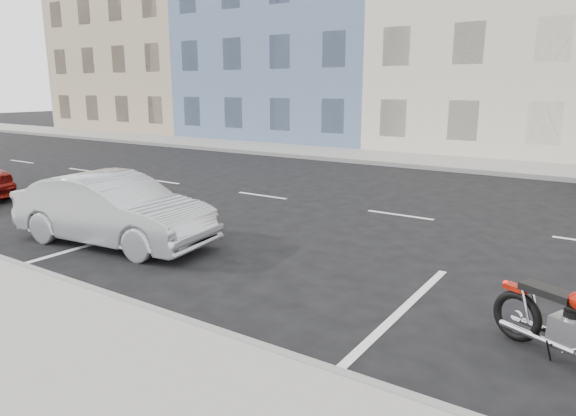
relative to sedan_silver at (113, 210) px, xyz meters
name	(u,v)px	position (x,y,z in m)	size (l,w,h in m)	color
ground	(490,228)	(5.67, 5.12, -0.66)	(120.00, 120.00, 0.00)	black
sidewalk_far	(411,160)	(0.67, 13.82, -0.59)	(80.00, 3.40, 0.15)	gray
curb_near	(44,276)	(0.67, -1.88, -0.58)	(80.00, 0.12, 0.16)	gray
curb_far	(394,165)	(0.67, 12.12, -0.58)	(80.00, 0.12, 0.16)	gray
bldg_far_west	(172,43)	(-20.33, 21.42, 5.34)	(12.00, 12.00, 12.00)	tan
bldg_blue	(316,25)	(-8.33, 21.42, 5.84)	(12.00, 12.00, 13.00)	slate
bldg_cream	(538,25)	(3.67, 21.42, 5.09)	(12.00, 12.00, 11.50)	beige
sedan_silver	(113,210)	(0.00, 0.00, 0.00)	(1.40, 4.02, 1.33)	#A4A8AC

